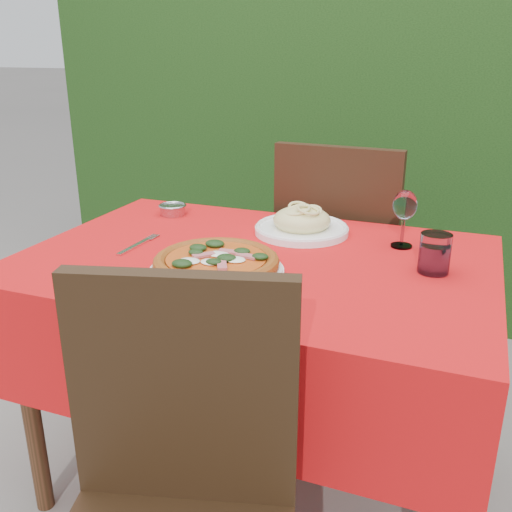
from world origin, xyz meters
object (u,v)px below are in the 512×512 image
(pasta_plate, at_px, (302,224))
(water_glass, at_px, (434,255))
(fork, at_px, (134,246))
(pizza_plate, at_px, (216,265))
(chair_near, at_px, (174,506))
(chair_far, at_px, (341,255))
(steel_ramekin, at_px, (173,210))
(wine_glass, at_px, (405,207))

(pasta_plate, height_order, water_glass, water_glass)
(water_glass, bearing_deg, fork, -172.33)
(pizza_plate, bearing_deg, water_glass, 23.81)
(chair_near, distance_m, chair_far, 1.29)
(steel_ramekin, bearing_deg, wine_glass, -4.15)
(fork, bearing_deg, water_glass, 9.22)
(chair_far, bearing_deg, pasta_plate, 85.08)
(chair_far, distance_m, steel_ramekin, 0.65)
(chair_far, bearing_deg, wine_glass, 126.10)
(chair_near, relative_size, steel_ramekin, 10.83)
(chair_far, distance_m, water_glass, 0.70)
(chair_far, bearing_deg, water_glass, 125.20)
(chair_far, distance_m, fork, 0.83)
(pasta_plate, bearing_deg, water_glass, -25.19)
(pizza_plate, bearing_deg, chair_near, -73.65)
(wine_glass, bearing_deg, chair_near, -105.29)
(pizza_plate, distance_m, wine_glass, 0.57)
(wine_glass, bearing_deg, pasta_plate, 176.58)
(water_glass, bearing_deg, steel_ramekin, 165.35)
(fork, height_order, steel_ramekin, steel_ramekin)
(chair_near, xyz_separation_m, water_glass, (0.35, 0.74, 0.26))
(chair_far, xyz_separation_m, pasta_plate, (-0.05, -0.37, 0.22))
(fork, relative_size, steel_ramekin, 2.42)
(chair_far, bearing_deg, pizza_plate, 82.13)
(water_glass, bearing_deg, pizza_plate, -156.19)
(chair_far, height_order, water_glass, chair_far)
(chair_near, bearing_deg, wine_glass, 59.28)
(water_glass, height_order, steel_ramekin, water_glass)
(chair_near, bearing_deg, steel_ramekin, 103.09)
(water_glass, bearing_deg, pasta_plate, 154.81)
(pizza_plate, height_order, fork, pizza_plate)
(chair_near, bearing_deg, pasta_plate, 77.99)
(pasta_plate, bearing_deg, steel_ramekin, 175.38)
(pizza_plate, relative_size, wine_glass, 2.42)
(pasta_plate, bearing_deg, chair_near, -86.58)
(chair_far, relative_size, fork, 4.70)
(chair_near, height_order, pasta_plate, chair_near)
(steel_ramekin, bearing_deg, water_glass, -14.65)
(pasta_plate, xyz_separation_m, steel_ramekin, (-0.47, 0.04, -0.01))
(pasta_plate, bearing_deg, pizza_plate, -103.09)
(chair_far, xyz_separation_m, steel_ramekin, (-0.52, -0.33, 0.20))
(pizza_plate, distance_m, fork, 0.33)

